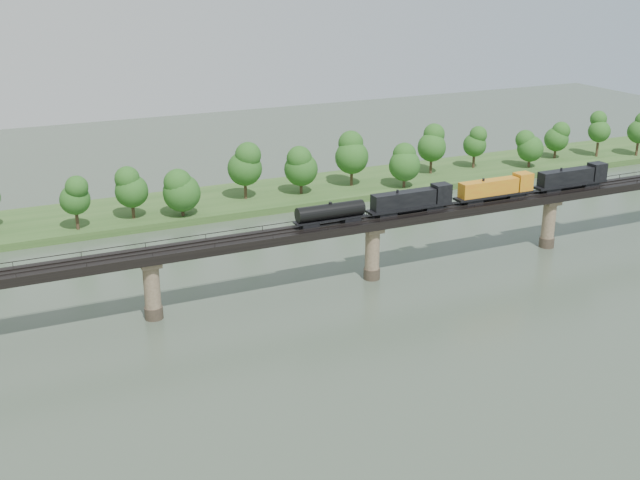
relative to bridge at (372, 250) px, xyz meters
name	(u,v)px	position (x,y,z in m)	size (l,w,h in m)	color
ground	(467,347)	(0.00, -30.00, -5.46)	(400.00, 400.00, 0.00)	#374436
far_bank	(262,197)	(0.00, 55.00, -4.66)	(300.00, 24.00, 1.60)	#2F5120
bridge	(372,250)	(0.00, 0.00, 0.00)	(236.00, 30.00, 11.50)	#473A2D
bridge_superstructure	(373,217)	(0.00, 0.00, 6.33)	(220.00, 4.90, 0.75)	black
far_treeline	(235,172)	(-8.21, 50.52, 3.37)	(289.06, 17.54, 13.60)	#382619
freight_train	(468,193)	(19.98, 0.00, 8.27)	(67.94, 2.65, 4.68)	black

